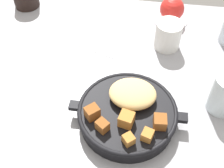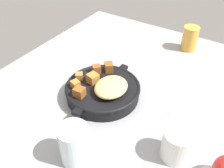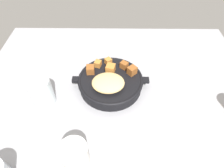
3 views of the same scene
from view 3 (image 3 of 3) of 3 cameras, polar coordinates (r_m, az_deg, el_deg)
ground_plane at (r=70.22cm, az=1.49°, el=-4.59°), size 107.85×92.17×2.40cm
cast_iron_skillet at (r=70.13cm, az=-0.51°, el=0.78°), size 28.49×24.17×7.92cm
butter_knife at (r=60.63cm, az=13.21°, el=-18.32°), size 19.59×8.36×0.36cm
ceramic_mug_white at (r=54.85cm, az=-11.21°, el=-20.49°), size 7.69×7.69×8.56cm
water_glass_tall at (r=68.18cm, az=-20.55°, el=-2.25°), size 7.62×7.62×10.73cm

